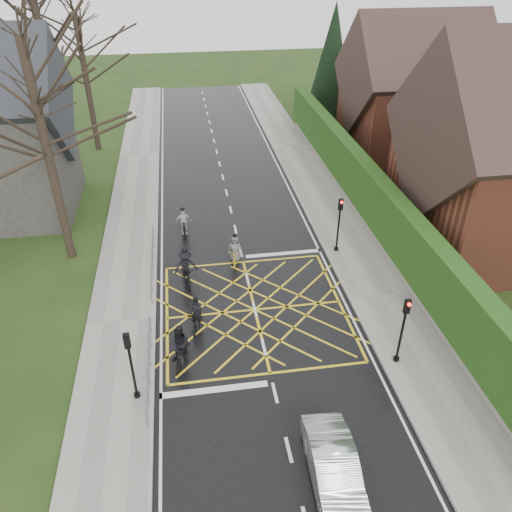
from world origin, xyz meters
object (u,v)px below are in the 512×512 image
object	(u,v)px
cyclist_back	(181,349)
car	(334,470)
cyclist_rear	(197,318)
cyclist_lead	(235,252)
cyclist_front	(184,225)
cyclist_mid	(186,270)

from	to	relation	value
cyclist_back	car	distance (m)	7.54
cyclist_rear	cyclist_lead	xyz separation A→B (m)	(2.27, 4.95, 0.04)
cyclist_back	cyclist_lead	bearing A→B (deg)	82.76
cyclist_front	cyclist_back	bearing A→B (deg)	-95.81
cyclist_lead	cyclist_front	bearing A→B (deg)	137.20
cyclist_front	cyclist_lead	xyz separation A→B (m)	(2.56, -3.29, -0.05)
cyclist_rear	cyclist_mid	world-z (taller)	cyclist_mid
cyclist_lead	cyclist_rear	bearing A→B (deg)	-105.33
cyclist_lead	cyclist_mid	bearing A→B (deg)	-141.58
cyclist_front	car	world-z (taller)	cyclist_front
cyclist_back	cyclist_lead	world-z (taller)	cyclist_back
cyclist_rear	cyclist_lead	world-z (taller)	cyclist_lead
cyclist_back	cyclist_lead	size ratio (longest dim) A/B	1.09
cyclist_back	cyclist_front	size ratio (longest dim) A/B	1.13
car	cyclist_lead	bearing A→B (deg)	99.09
car	cyclist_mid	bearing A→B (deg)	112.02
cyclist_mid	cyclist_rear	bearing A→B (deg)	-93.41
cyclist_mid	car	world-z (taller)	cyclist_mid
cyclist_mid	cyclist_lead	xyz separation A→B (m)	(2.60, 1.45, -0.14)
cyclist_rear	cyclist_mid	xyz separation A→B (m)	(-0.33, 3.50, 0.18)
cyclist_back	cyclist_front	xyz separation A→B (m)	(0.43, 10.26, -0.08)
car	cyclist_rear	bearing A→B (deg)	117.57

